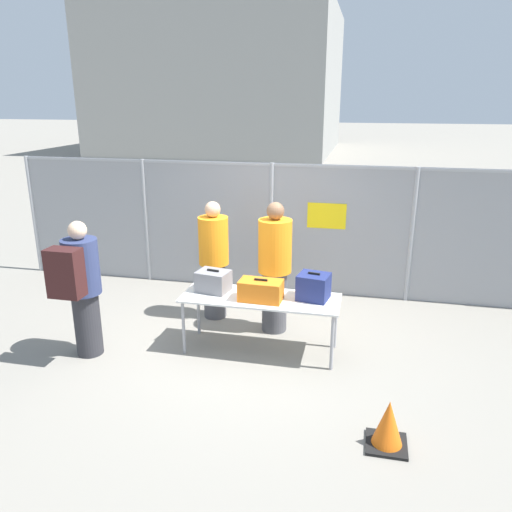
# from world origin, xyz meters

# --- Properties ---
(ground_plane) EXTENTS (120.00, 120.00, 0.00)m
(ground_plane) POSITION_xyz_m (0.00, 0.00, 0.00)
(ground_plane) COLOR gray
(fence_section) EXTENTS (8.73, 0.07, 2.09)m
(fence_section) POSITION_xyz_m (0.01, 1.96, 1.09)
(fence_section) COLOR #9EA0A5
(fence_section) RESTS_ON ground_plane
(inspection_table) EXTENTS (1.94, 0.68, 0.72)m
(inspection_table) POSITION_xyz_m (0.27, -0.15, 0.67)
(inspection_table) COLOR silver
(inspection_table) RESTS_ON ground_plane
(suitcase_grey) EXTENTS (0.44, 0.37, 0.28)m
(suitcase_grey) POSITION_xyz_m (-0.35, -0.07, 0.85)
(suitcase_grey) COLOR slate
(suitcase_grey) RESTS_ON inspection_table
(suitcase_orange) EXTENTS (0.52, 0.31, 0.27)m
(suitcase_orange) POSITION_xyz_m (0.30, -0.24, 0.85)
(suitcase_orange) COLOR orange
(suitcase_orange) RESTS_ON inspection_table
(suitcase_navy) EXTENTS (0.41, 0.38, 0.34)m
(suitcase_navy) POSITION_xyz_m (0.91, -0.06, 0.88)
(suitcase_navy) COLOR navy
(suitcase_navy) RESTS_ON inspection_table
(traveler_hooded) EXTENTS (0.42, 0.65, 1.69)m
(traveler_hooded) POSITION_xyz_m (-1.79, -0.74, 0.93)
(traveler_hooded) COLOR #2D2D33
(traveler_hooded) RESTS_ON ground_plane
(security_worker_near) EXTENTS (0.44, 0.44, 1.78)m
(security_worker_near) POSITION_xyz_m (0.33, 0.47, 0.92)
(security_worker_near) COLOR #4C4C51
(security_worker_near) RESTS_ON ground_plane
(security_worker_far) EXTENTS (0.42, 0.42, 1.70)m
(security_worker_far) POSITION_xyz_m (-0.59, 0.72, 0.88)
(security_worker_far) COLOR #4C4C51
(security_worker_far) RESTS_ON ground_plane
(utility_trailer) EXTENTS (3.44, 2.14, 0.72)m
(utility_trailer) POSITION_xyz_m (1.00, 4.45, 0.42)
(utility_trailer) COLOR silver
(utility_trailer) RESTS_ON ground_plane
(distant_hangar) EXTENTS (12.73, 11.89, 7.87)m
(distant_hangar) POSITION_xyz_m (-7.07, 24.30, 3.94)
(distant_hangar) COLOR #999993
(distant_hangar) RESTS_ON ground_plane
(traffic_cone) EXTENTS (0.37, 0.37, 0.47)m
(traffic_cone) POSITION_xyz_m (1.79, -1.67, 0.21)
(traffic_cone) COLOR black
(traffic_cone) RESTS_ON ground_plane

